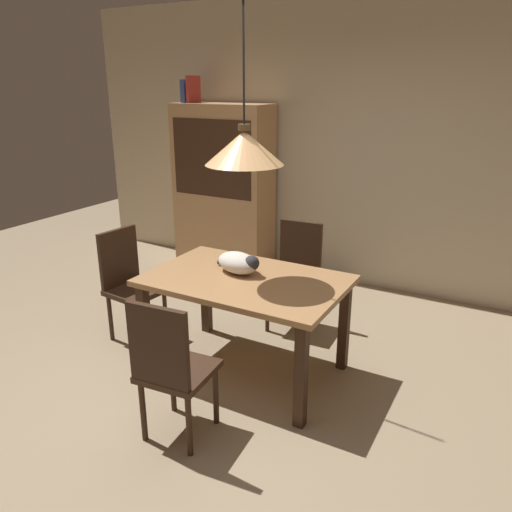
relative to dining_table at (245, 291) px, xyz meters
name	(u,v)px	position (x,y,z in m)	size (l,w,h in m)	color
ground	(204,403)	(-0.04, -0.50, -0.65)	(10.00, 10.00, 0.00)	#998466
back_wall	(347,146)	(-0.04, 2.15, 0.80)	(6.40, 0.10, 2.90)	beige
dining_table	(245,291)	(0.00, 0.00, 0.00)	(1.40, 0.90, 0.75)	#A87A4C
chair_far_back	(296,271)	(0.00, 0.88, -0.14)	(0.42, 0.42, 0.93)	#382316
chair_near_front	(170,366)	(0.01, -0.88, -0.14)	(0.43, 0.43, 0.93)	#382316
chair_left_side	(129,280)	(-1.13, 0.01, -0.14)	(0.44, 0.44, 0.93)	#382316
cat_sleeping	(239,263)	(-0.09, 0.07, 0.18)	(0.40, 0.30, 0.16)	silver
pendant_lamp	(244,147)	(0.00, 0.00, 1.01)	(0.52, 0.52, 1.30)	#E0A86B
hutch_bookcase	(223,192)	(-1.34, 1.82, 0.24)	(1.12, 0.45, 1.85)	tan
book_blue_wide	(189,91)	(-1.77, 1.82, 1.32)	(0.06, 0.24, 0.24)	#384C93
book_red_tall	(193,89)	(-1.70, 1.82, 1.34)	(0.04, 0.22, 0.28)	#B73833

